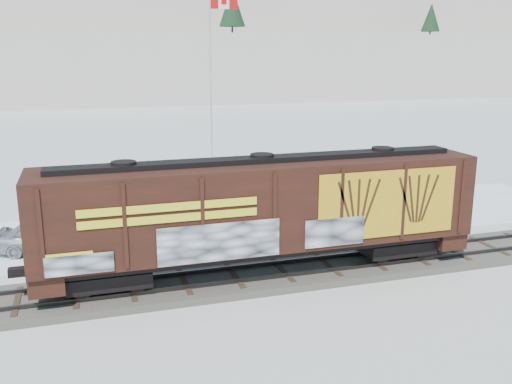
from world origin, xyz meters
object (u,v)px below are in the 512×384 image
object	(u,v)px
car_white	(242,216)
flagpole	(213,117)
hopper_railcar	(262,208)
car_dark	(272,207)
car_silver	(48,237)

from	to	relation	value
car_white	flagpole	bearing A→B (deg)	-19.38
hopper_railcar	car_dark	xyz separation A→B (m)	(3.06, 7.76, -2.26)
hopper_railcar	flagpole	bearing A→B (deg)	83.70
car_dark	flagpole	bearing A→B (deg)	14.63
car_dark	hopper_railcar	bearing A→B (deg)	164.11
hopper_railcar	car_silver	distance (m)	10.31
hopper_railcar	car_white	xyz separation A→B (m)	(0.92, 6.16, -2.11)
flagpole	car_silver	size ratio (longest dim) A/B	2.83
hopper_railcar	car_white	size ratio (longest dim) A/B	3.45
hopper_railcar	car_dark	distance (m)	8.64
flagpole	car_white	world-z (taller)	flagpole
hopper_railcar	car_silver	world-z (taller)	hopper_railcar
flagpole	car_dark	xyz separation A→B (m)	(1.30, -8.24, -4.07)
hopper_railcar	flagpole	distance (m)	16.20
flagpole	car_silver	bearing A→B (deg)	-134.42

